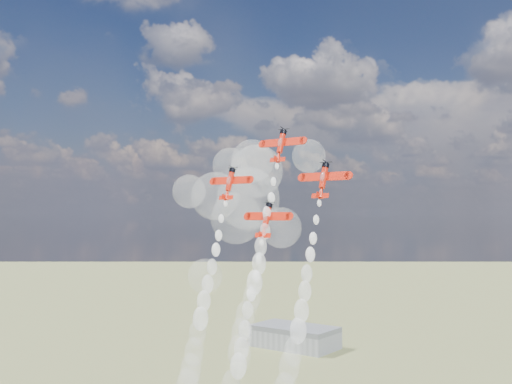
{
  "coord_description": "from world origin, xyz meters",
  "views": [
    {
      "loc": [
        79.54,
        -128.04,
        81.77
      ],
      "look_at": [
        -18.13,
        3.42,
        87.49
      ],
      "focal_mm": 42.0,
      "sensor_mm": 36.0,
      "label": 1
    }
  ],
  "objects": [
    {
      "name": "plane_right",
      "position": [
        3.14,
        3.33,
        90.24
      ],
      "size": [
        13.68,
        5.81,
        9.46
      ],
      "rotation": [
        1.25,
        0.0,
        0.0
      ],
      "color": "red",
      "rests_on": "ground"
    },
    {
      "name": "smoke_trail_left",
      "position": [
        -27.1,
        -11.02,
        47.17
      ],
      "size": [
        5.23,
        18.74,
        50.01
      ],
      "color": "white",
      "rests_on": "plane_left"
    },
    {
      "name": "plane_left",
      "position": [
        -27.39,
        3.33,
        90.24
      ],
      "size": [
        13.68,
        5.81,
        9.46
      ],
      "rotation": [
        1.25,
        0.0,
        0.0
      ],
      "color": "red",
      "rests_on": "ground"
    },
    {
      "name": "plane_slot",
      "position": [
        -12.13,
        -0.08,
        80.11
      ],
      "size": [
        13.68,
        5.81,
        9.46
      ],
      "rotation": [
        1.25,
        0.0,
        0.0
      ],
      "color": "red",
      "rests_on": "ground"
    },
    {
      "name": "drifted_smoke_cloud",
      "position": [
        -39.64,
        24.7,
        86.74
      ],
      "size": [
        54.94,
        32.13,
        52.26
      ],
      "color": "white",
      "rests_on": "ground"
    },
    {
      "name": "smoke_trail_right",
      "position": [
        3.1,
        -11.21,
        47.14
      ],
      "size": [
        6.21,
        18.78,
        50.19
      ],
      "color": "white",
      "rests_on": "plane_right"
    },
    {
      "name": "smoke_trail_lead",
      "position": [
        -12.15,
        -8.01,
        57.42
      ],
      "size": [
        5.38,
        19.42,
        49.93
      ],
      "color": "white",
      "rests_on": "plane_lead"
    },
    {
      "name": "plane_lead",
      "position": [
        -12.13,
        6.74,
        100.37
      ],
      "size": [
        13.68,
        5.81,
        9.46
      ],
      "rotation": [
        1.25,
        0.0,
        0.0
      ],
      "color": "red",
      "rests_on": "ground"
    },
    {
      "name": "hangar",
      "position": [
        -120.0,
        180.0,
        6.5
      ],
      "size": [
        50.0,
        28.0,
        13.0
      ],
      "color": "gray",
      "rests_on": "ground"
    }
  ]
}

